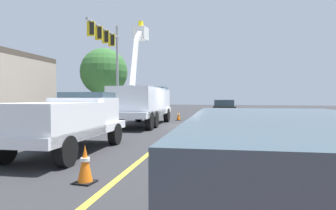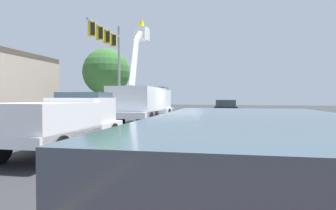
% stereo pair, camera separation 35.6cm
% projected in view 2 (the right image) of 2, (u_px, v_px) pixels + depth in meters
% --- Properties ---
extents(ground, '(120.00, 120.00, 0.00)m').
position_uv_depth(ground, '(182.00, 126.00, 18.38)').
color(ground, '#2D2D30').
extents(sidewalk_far_side, '(59.94, 11.59, 0.12)m').
position_uv_depth(sidewalk_far_side, '(78.00, 123.00, 19.79)').
color(sidewalk_far_side, '#9E9E99').
rests_on(sidewalk_far_side, ground).
extents(lane_centre_stripe, '(49.57, 6.84, 0.01)m').
position_uv_depth(lane_centre_stripe, '(182.00, 126.00, 18.38)').
color(lane_centre_stripe, yellow).
rests_on(lane_centre_stripe, ground).
extents(utility_bucket_truck, '(8.46, 3.57, 7.42)m').
position_uv_depth(utility_bucket_truck, '(144.00, 101.00, 19.28)').
color(utility_bucket_truck, white).
rests_on(utility_bucket_truck, ground).
extents(service_pickup_truck, '(5.83, 2.83, 2.06)m').
position_uv_depth(service_pickup_truck, '(64.00, 119.00, 9.51)').
color(service_pickup_truck, white).
rests_on(service_pickup_truck, ground).
extents(passing_minivan, '(5.01, 2.52, 1.69)m').
position_uv_depth(passing_minivan, '(226.00, 108.00, 25.41)').
color(passing_minivan, black).
rests_on(passing_minivan, ground).
extents(trailing_sedan, '(5.01, 2.52, 1.69)m').
position_uv_depth(trailing_sedan, '(257.00, 204.00, 2.30)').
color(trailing_sedan, maroon).
rests_on(trailing_sedan, ground).
extents(traffic_cone_leading, '(0.40, 0.40, 0.83)m').
position_uv_depth(traffic_cone_leading, '(75.00, 164.00, 6.12)').
color(traffic_cone_leading, black).
rests_on(traffic_cone_leading, ground).
extents(traffic_cone_mid_front, '(0.40, 0.40, 0.84)m').
position_uv_depth(traffic_cone_mid_front, '(180.00, 115.00, 23.24)').
color(traffic_cone_mid_front, black).
rests_on(traffic_cone_mid_front, ground).
extents(traffic_signal_mast, '(5.98, 1.10, 8.16)m').
position_uv_depth(traffic_signal_mast, '(110.00, 50.00, 22.92)').
color(traffic_signal_mast, gray).
rests_on(traffic_signal_mast, ground).
extents(street_tree_right, '(4.67, 4.67, 6.80)m').
position_uv_depth(street_tree_right, '(106.00, 72.00, 28.23)').
color(street_tree_right, brown).
rests_on(street_tree_right, ground).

